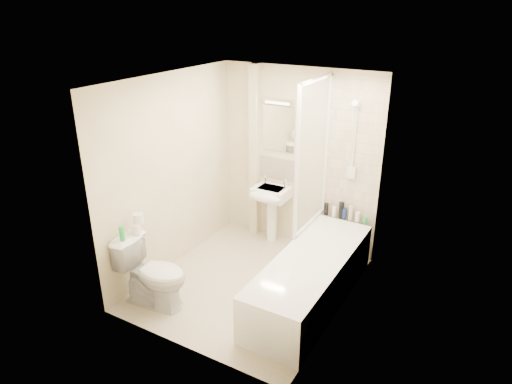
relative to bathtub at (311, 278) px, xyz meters
The scene contains 26 objects.
floor 0.81m from the bathtub, behind, with size 2.50×2.50×0.00m, color beige.
wall_back 1.68m from the bathtub, 122.24° to the left, with size 2.20×0.02×2.40m, color beige.
wall_left 2.06m from the bathtub, behind, with size 0.02×2.50×2.40m, color beige.
wall_right 0.98m from the bathtub, ahead, with size 0.02×2.50×2.40m, color beige.
ceiling 2.24m from the bathtub, behind, with size 2.20×2.50×0.02m, color white.
tile_back 1.64m from the bathtub, 90.00° to the left, with size 0.70×0.01×1.75m, color beige.
tile_right 1.19m from the bathtub, ahead, with size 0.01×2.10×1.75m, color beige.
pipe_boxing 2.00m from the bathtub, 140.50° to the left, with size 0.12×0.12×2.40m, color beige.
splashback 1.74m from the bathtub, 131.26° to the left, with size 0.60×0.01×0.30m, color beige.
mirror 2.03m from the bathtub, 131.31° to the left, with size 0.46×0.01×0.60m, color white.
strip_light 2.27m from the bathtub, 131.87° to the left, with size 0.42×0.07×0.07m, color silver.
bathtub is the anchor object (origin of this frame).
shower_screen 1.42m from the bathtub, 115.39° to the left, with size 0.04×0.92×1.80m.
shower_fixture 1.69m from the bathtub, 90.09° to the left, with size 0.10×0.16×0.99m.
pedestal_sink 1.45m from the bathtub, 137.36° to the left, with size 0.48×0.46×0.93m.
bottle_black_a 1.18m from the bathtub, 104.25° to the left, with size 0.06×0.06×0.16m, color black.
bottle_white_a 1.16m from the bathtub, 98.68° to the left, with size 0.05×0.05×0.13m, color white.
bottle_black_b 1.16m from the bathtub, 93.94° to the left, with size 0.07×0.07×0.22m, color black.
bottle_blue 1.15m from the bathtub, 91.53° to the left, with size 0.06×0.06×0.14m, color navy.
bottle_cream 1.16m from the bathtub, 87.39° to the left, with size 0.05×0.05×0.19m, color beige.
bottle_white_b 1.16m from the bathtub, 82.60° to the left, with size 0.06×0.06×0.13m, color white.
bottle_green 1.17m from the bathtub, 77.62° to the left, with size 0.06×0.06×0.09m, color green.
toilet 1.73m from the bathtub, 148.22° to the right, with size 0.82×0.52×0.79m, color white.
toilet_roll_lower 1.99m from the bathtub, 153.44° to the right, with size 0.10×0.10×0.11m, color white.
toilet_roll_upper 2.01m from the bathtub, 154.93° to the right, with size 0.11×0.11×0.10m, color white.
green_bottle 2.10m from the bathtub, 148.89° to the right, with size 0.06×0.06×0.16m, color green.
Camera 1 is at (2.36, -3.96, 3.12)m, focal length 32.00 mm.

